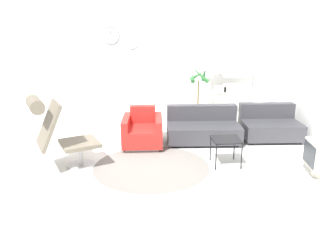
{
  "coord_description": "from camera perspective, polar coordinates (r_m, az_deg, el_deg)",
  "views": [
    {
      "loc": [
        -0.2,
        -5.19,
        2.12
      ],
      "look_at": [
        0.27,
        0.03,
        0.55
      ],
      "focal_mm": 35.0,
      "sensor_mm": 36.0,
      "label": 1
    }
  ],
  "objects": [
    {
      "name": "crt_television",
      "position": [
        5.37,
        25.75,
        -4.94
      ],
      "size": [
        0.56,
        0.56,
        0.53
      ],
      "rotation": [
        0.0,
        0.0,
        1.42
      ],
      "color": "beige",
      "rests_on": "ground_plane"
    },
    {
      "name": "side_table",
      "position": [
        5.28,
        10.09,
        -2.67
      ],
      "size": [
        0.44,
        0.44,
        0.44
      ],
      "color": "black",
      "rests_on": "ground_plane"
    },
    {
      "name": "couch_low",
      "position": [
        6.4,
        6.09,
        -0.49
      ],
      "size": [
        1.43,
        0.9,
        0.66
      ],
      "rotation": [
        0.0,
        0.0,
        3.08
      ],
      "color": "black",
      "rests_on": "ground_plane"
    },
    {
      "name": "round_rug",
      "position": [
        5.27,
        -2.89,
        -7.05
      ],
      "size": [
        1.85,
        1.85,
        0.01
      ],
      "color": "slate",
      "rests_on": "ground_plane"
    },
    {
      "name": "armchair_red",
      "position": [
        6.14,
        -4.42,
        -0.98
      ],
      "size": [
        0.76,
        0.87,
        0.69
      ],
      "rotation": [
        0.0,
        0.0,
        3.09
      ],
      "color": "silver",
      "rests_on": "ground_plane"
    },
    {
      "name": "wall_back",
      "position": [
        8.33,
        -3.81,
        11.71
      ],
      "size": [
        12.0,
        0.09,
        2.8
      ],
      "color": "white",
      "rests_on": "ground_plane"
    },
    {
      "name": "wall_right",
      "position": [
        6.18,
        27.26,
        8.16
      ],
      "size": [
        0.06,
        12.0,
        2.8
      ],
      "color": "white",
      "rests_on": "ground_plane"
    },
    {
      "name": "lounge_chair",
      "position": [
        5.2,
        -18.87,
        -0.18
      ],
      "size": [
        1.11,
        0.9,
        1.17
      ],
      "rotation": [
        0.0,
        0.0,
        -1.16
      ],
      "color": "#BCBCC1",
      "rests_on": "ground_plane"
    },
    {
      "name": "ground_plane",
      "position": [
        5.61,
        -2.71,
        -5.55
      ],
      "size": [
        12.0,
        12.0,
        0.0
      ],
      "primitive_type": "plane",
      "color": "silver"
    },
    {
      "name": "potted_plant",
      "position": [
        7.9,
        5.26,
        4.34
      ],
      "size": [
        0.44,
        0.47,
        1.3
      ],
      "color": "brown",
      "rests_on": "ground_plane"
    },
    {
      "name": "shelf_unit",
      "position": [
        8.39,
        10.25,
        7.53
      ],
      "size": [
        1.3,
        0.28,
        1.81
      ],
      "color": "#BCBCC1",
      "rests_on": "ground_plane"
    },
    {
      "name": "couch_second",
      "position": [
        6.83,
        17.27,
        -0.07
      ],
      "size": [
        1.15,
        0.89,
        0.66
      ],
      "rotation": [
        0.0,
        0.0,
        3.08
      ],
      "color": "black",
      "rests_on": "ground_plane"
    }
  ]
}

